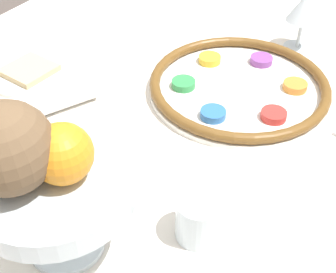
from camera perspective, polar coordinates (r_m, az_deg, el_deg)
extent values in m
cube|color=silver|center=(1.17, -0.89, -10.80)|extent=(1.47, 1.05, 0.78)
cylinder|color=white|center=(0.92, 8.58, 5.63)|extent=(0.35, 0.35, 0.01)
torus|color=brown|center=(0.91, 8.68, 6.40)|extent=(0.35, 0.35, 0.02)
cylinder|color=#2D6BB7|center=(0.83, 5.51, 2.78)|extent=(0.05, 0.05, 0.01)
cylinder|color=red|center=(0.85, 12.75, 2.57)|extent=(0.05, 0.05, 0.01)
cylinder|color=orange|center=(0.93, 15.23, 5.97)|extent=(0.05, 0.05, 0.01)
cylinder|color=#844299|center=(1.00, 11.31, 9.13)|extent=(0.05, 0.05, 0.01)
cylinder|color=gold|center=(0.99, 5.09, 9.38)|extent=(0.05, 0.05, 0.01)
cylinder|color=#33934C|center=(0.91, 1.89, 6.45)|extent=(0.05, 0.05, 0.01)
cylinder|color=silver|center=(1.10, 15.45, 10.49)|extent=(0.06, 0.06, 0.00)
cylinder|color=silver|center=(1.08, 15.76, 12.01)|extent=(0.01, 0.01, 0.06)
cone|color=silver|center=(1.05, 16.37, 14.93)|extent=(0.07, 0.07, 0.06)
cylinder|color=silver|center=(0.66, -12.19, -12.55)|extent=(0.10, 0.10, 0.01)
cylinder|color=silver|center=(0.63, -12.84, -9.72)|extent=(0.03, 0.03, 0.09)
cylinder|color=silver|center=(0.58, -13.73, -5.77)|extent=(0.20, 0.20, 0.03)
sphere|color=orange|center=(0.54, -12.77, -2.06)|extent=(0.07, 0.07, 0.07)
sphere|color=brown|center=(0.54, -19.02, -1.35)|extent=(0.11, 0.11, 0.11)
cylinder|color=silver|center=(1.00, -16.45, 7.32)|extent=(0.17, 0.17, 0.01)
cube|color=#D1B784|center=(1.00, -16.56, 7.80)|extent=(0.10, 0.10, 0.01)
cylinder|color=white|center=(0.88, -14.11, 4.44)|extent=(0.17, 0.12, 0.05)
cylinder|color=silver|center=(0.64, 3.79, -9.89)|extent=(0.06, 0.06, 0.07)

